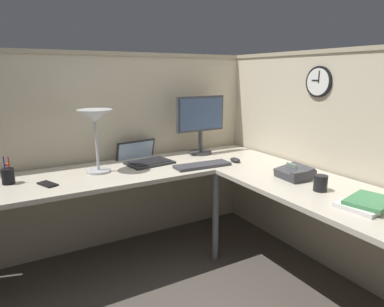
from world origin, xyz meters
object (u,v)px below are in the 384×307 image
Objects in this scene: pen_cup at (8,176)px; wall_clock at (319,82)px; monitor at (200,120)px; computer_mouse at (235,160)px; laptop at (143,158)px; keyboard at (202,165)px; cell_phone at (48,184)px; coffee_mug at (320,183)px; book_stack at (367,203)px; office_phone at (295,173)px; desk_lamp_dome at (95,121)px.

wall_clock is at bearing -18.74° from pen_cup.
computer_mouse is (0.09, -0.39, -0.28)m from monitor.
laptop is 0.97m from pen_cup.
computer_mouse reaches higher than keyboard.
computer_mouse reaches higher than cell_phone.
keyboard is (-0.21, -0.38, -0.28)m from monitor.
coffee_mug is 0.80m from wall_clock.
monitor is 1.00m from wall_clock.
laptop is at bearing 114.03° from book_stack.
pen_cup is (-0.96, -0.11, 0.03)m from laptop.
cell_phone is 0.46× the size of book_stack.
keyboard is 0.68m from office_phone.
keyboard is (0.32, -0.38, -0.01)m from laptop.
monitor is 4.81× the size of computer_mouse.
cell_phone is at bearing 138.95° from book_stack.
cell_phone is 1.87m from book_stack.
computer_mouse is at bearing 136.04° from wall_clock.
monitor is 1.34m from cell_phone.
coffee_mug is at bearing 92.00° from book_stack.
desk_lamp_dome reaches higher than cell_phone.
monitor is 2.28× the size of office_phone.
monitor is 1.22m from coffee_mug.
keyboard is at bearing -19.11° from desk_lamp_dome.
laptop is at bearing 126.74° from office_phone.
pen_cup reaches higher than office_phone.
book_stack reaches higher than computer_mouse.
laptop is 1.35m from coffee_mug.
wall_clock reaches higher than computer_mouse.
coffee_mug is at bearing -84.39° from monitor.
keyboard is 1.37× the size of book_stack.
desk_lamp_dome is 4.64× the size of coffee_mug.
laptop is 1.34× the size of book_stack.
desk_lamp_dome is 2.03× the size of office_phone.
monitor is 1.52m from pen_cup.
monitor reaches higher than keyboard.
keyboard is 4.48× the size of coffee_mug.
laptop is at bearing 6.55° from pen_cup.
cell_phone is at bearing 146.34° from coffee_mug.
pen_cup is (-1.58, 0.28, 0.04)m from computer_mouse.
coffee_mug is (0.03, -0.80, 0.03)m from computer_mouse.
laptop is at bearing 148.22° from computer_mouse.
monitor is at bearing 0.17° from laptop.
office_phone is 0.25m from coffee_mug.
book_stack is at bearing -118.60° from wall_clock.
cell_phone is 1.60m from office_phone.
cell_phone is at bearing -160.16° from desk_lamp_dome.
coffee_mug reaches higher than book_stack.
monitor reaches higher than desk_lamp_dome.
laptop is 4.39× the size of coffee_mug.
wall_clock reaches higher than laptop.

